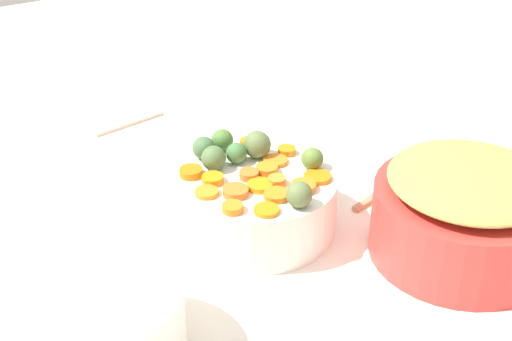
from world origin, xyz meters
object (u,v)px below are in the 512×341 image
metal_pot (463,222)px  wooden_spoon (424,164)px  serving_bowl_carrots (256,202)px  casserole_dish (89,327)px

metal_pot → wooden_spoon: (0.12, 0.21, -0.05)m
serving_bowl_carrots → casserole_dish: 0.34m
serving_bowl_carrots → wooden_spoon: serving_bowl_carrots is taller
serving_bowl_carrots → wooden_spoon: (0.34, 0.01, -0.04)m
wooden_spoon → serving_bowl_carrots: bearing=-178.5°
serving_bowl_carrots → wooden_spoon: size_ratio=0.91×
metal_pot → serving_bowl_carrots: bearing=137.3°
serving_bowl_carrots → metal_pot: bearing=-42.7°
wooden_spoon → casserole_dish: 0.66m
metal_pot → casserole_dish: 0.52m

